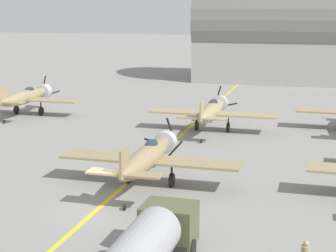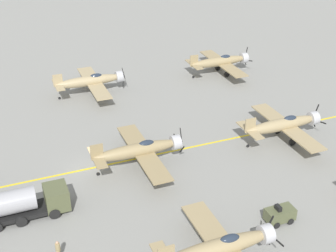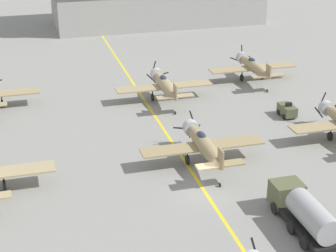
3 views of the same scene
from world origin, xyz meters
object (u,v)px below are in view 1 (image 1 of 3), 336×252
Objects in this scene: airplane_mid_center at (148,157)px; hangar at (323,30)px; airplane_far_center at (212,111)px; fuel_tanker at (151,248)px; airplane_far_left at (26,97)px.

hangar reaches higher than airplane_mid_center.
airplane_mid_center is at bearing -100.15° from hangar.
airplane_far_center reaches higher than fuel_tanker.
hangar is (6.30, 69.77, 6.38)m from fuel_tanker.
airplane_far_left is 48.62m from hangar.
airplane_far_left reaches higher than fuel_tanker.
airplane_far_center is 17.16m from airplane_mid_center.
hangar is at bearing 84.84° from fuel_tanker.
airplane_far_left is (-20.84, 2.77, 0.00)m from airplane_far_center.
fuel_tanker is at bearing -38.09° from airplane_far_left.
fuel_tanker is at bearing -65.37° from airplane_mid_center.
fuel_tanker is (3.99, -12.29, -0.50)m from airplane_mid_center.
fuel_tanker is 70.35m from hangar.
hangar is at bearing 86.51° from airplane_mid_center.
fuel_tanker is at bearing -66.53° from airplane_far_center.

